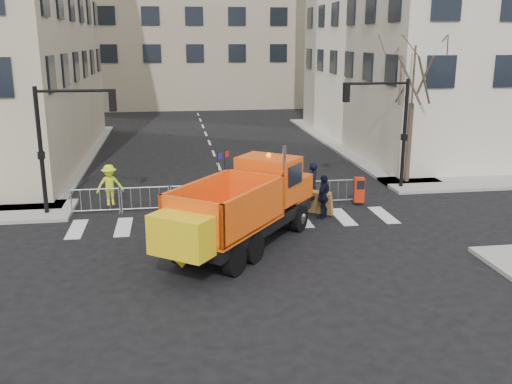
{
  "coord_description": "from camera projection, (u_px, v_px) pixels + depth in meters",
  "views": [
    {
      "loc": [
        -2.67,
        -16.51,
        7.23
      ],
      "look_at": [
        0.17,
        2.5,
        2.05
      ],
      "focal_mm": 40.0,
      "sensor_mm": 36.0,
      "label": 1
    }
  ],
  "objects": [
    {
      "name": "cop_b",
      "position": [
        268.0,
        190.0,
        24.67
      ],
      "size": [
        1.11,
        1.03,
        1.82
      ],
      "primitive_type": "imported",
      "rotation": [
        0.0,
        0.0,
        2.65
      ],
      "color": "black",
      "rests_on": "ground"
    },
    {
      "name": "cop_c",
      "position": [
        324.0,
        197.0,
        23.5
      ],
      "size": [
        1.02,
        1.13,
        1.84
      ],
      "primitive_type": "imported",
      "rotation": [
        0.0,
        0.0,
        4.04
      ],
      "color": "black",
      "rests_on": "ground"
    },
    {
      "name": "newspaper_box",
      "position": [
        359.0,
        190.0,
        25.46
      ],
      "size": [
        0.51,
        0.47,
        1.1
      ],
      "primitive_type": "cube",
      "rotation": [
        0.0,
        0.0,
        -0.17
      ],
      "color": "#B6230E",
      "rests_on": "sidewalk_back"
    },
    {
      "name": "traffic_light_right",
      "position": [
        404.0,
        135.0,
        27.62
      ],
      "size": [
        0.18,
        0.18,
        5.4
      ],
      "primitive_type": "cylinder",
      "color": "black",
      "rests_on": "ground"
    },
    {
      "name": "worker",
      "position": [
        110.0,
        185.0,
        24.88
      ],
      "size": [
        1.29,
        0.92,
        1.8
      ],
      "primitive_type": "imported",
      "rotation": [
        0.0,
        0.0,
        0.24
      ],
      "color": "#DDF11C",
      "rests_on": "sidewalk_back"
    },
    {
      "name": "ground",
      "position": [
        262.0,
        275.0,
        18.03
      ],
      "size": [
        120.0,
        120.0,
        0.0
      ],
      "primitive_type": "plane",
      "color": "black",
      "rests_on": "ground"
    },
    {
      "name": "plow_truck",
      "position": [
        242.0,
        205.0,
        19.94
      ],
      "size": [
        7.49,
        8.81,
        3.57
      ],
      "rotation": [
        0.0,
        0.0,
        0.92
      ],
      "color": "black",
      "rests_on": "ground"
    },
    {
      "name": "traffic_light_left",
      "position": [
        41.0,
        153.0,
        23.35
      ],
      "size": [
        0.18,
        0.18,
        5.4
      ],
      "primitive_type": "cylinder",
      "color": "black",
      "rests_on": "ground"
    },
    {
      "name": "crowd_barriers",
      "position": [
        218.0,
        196.0,
        25.04
      ],
      "size": [
        12.6,
        0.6,
        1.1
      ],
      "primitive_type": null,
      "color": "#9EA0A5",
      "rests_on": "ground"
    },
    {
      "name": "cop_a",
      "position": [
        312.0,
        185.0,
        24.92
      ],
      "size": [
        0.88,
        0.86,
        2.05
      ],
      "primitive_type": "imported",
      "rotation": [
        0.0,
        0.0,
        3.87
      ],
      "color": "black",
      "rests_on": "ground"
    },
    {
      "name": "street_tree",
      "position": [
        411.0,
        111.0,
        28.4
      ],
      "size": [
        3.0,
        3.0,
        7.5
      ],
      "primitive_type": null,
      "color": "#382B21",
      "rests_on": "ground"
    },
    {
      "name": "sidewalk_back",
      "position": [
        233.0,
        200.0,
        26.13
      ],
      "size": [
        64.0,
        5.0,
        0.15
      ],
      "primitive_type": "cube",
      "color": "gray",
      "rests_on": "ground"
    }
  ]
}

